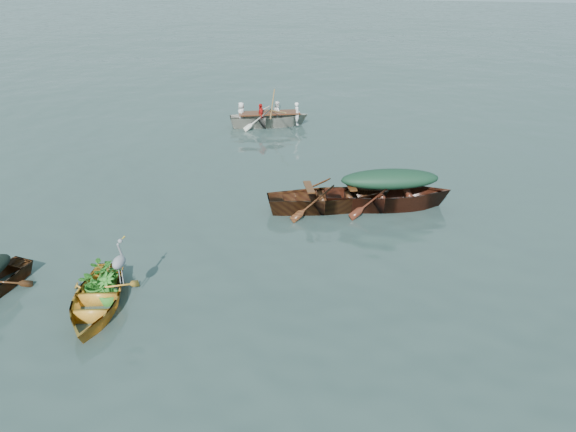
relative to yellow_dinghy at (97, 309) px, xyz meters
name	(u,v)px	position (x,y,z in m)	size (l,w,h in m)	color
ground	(261,293)	(3.08, 1.18, 0.00)	(140.00, 140.00, 0.00)	#2F433E
yellow_dinghy	(97,309)	(0.00, 0.00, 0.00)	(1.39, 3.21, 0.87)	gold
green_tarp_boat	(388,207)	(5.59, 5.95, 0.00)	(1.52, 4.87, 1.17)	#491F11
open_wooden_boat	(329,209)	(4.00, 5.53, 0.00)	(1.46, 4.70, 1.12)	#512C14
rowed_boat	(269,126)	(0.72, 12.89, 0.00)	(1.32, 4.39, 1.05)	beige
green_tarp_cover	(390,179)	(5.59, 5.95, 0.84)	(0.83, 2.68, 0.52)	#153321
thwart_benches	(330,190)	(4.00, 5.53, 0.58)	(0.88, 2.35, 0.04)	#452410
heron	(120,269)	(0.52, 0.18, 0.89)	(0.28, 0.40, 0.92)	gray
dinghy_weeds	(100,264)	(-0.10, 0.54, 0.73)	(0.70, 0.90, 0.60)	#21741E
rowers	(269,104)	(0.72, 12.89, 0.90)	(1.18, 3.07, 0.76)	white
oars	(269,113)	(0.72, 12.89, 0.55)	(2.60, 0.60, 0.06)	olive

